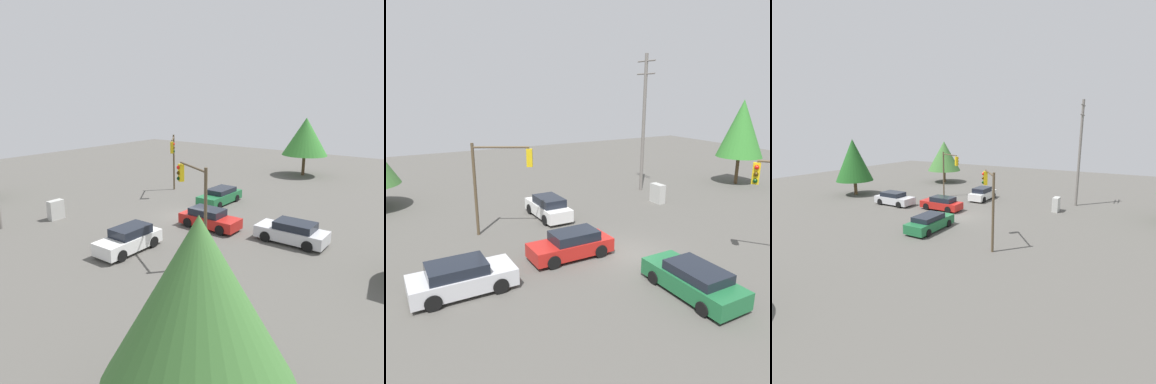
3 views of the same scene
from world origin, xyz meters
The scene contains 11 objects.
ground_plane centered at (0.00, 0.00, 0.00)m, with size 80.00×80.00×0.00m, color #54514C.
sedan_green centered at (-4.71, 0.01, 0.66)m, with size 4.72×2.00×1.36m.
sedan_red centered at (1.18, 2.85, 0.69)m, with size 1.86×4.45×1.43m.
sedan_silver centered at (0.32, 8.75, 0.71)m, with size 2.01×4.53×1.44m.
sedan_white centered at (7.57, 1.24, 0.74)m, with size 4.34×1.86×1.53m.
traffic_signal_main centered at (-5.21, -5.75, 3.81)m, with size 2.83×2.20×5.58m.
traffic_signal_cross centered at (6.09, 5.10, 3.88)m, with size 1.86×3.20×5.66m.
utility_pole_tall centered at (10.35, -9.09, 6.05)m, with size 2.20×0.28×11.48m.
electrical_cabinet centered at (6.64, -7.78, 0.75)m, with size 1.19×0.60×1.50m, color #B2B2AD.
tree_left centered at (1.87, 17.03, 4.52)m, with size 4.65×4.65×7.21m.
tree_corner centered at (15.71, 12.34, 4.22)m, with size 5.23×5.23×6.55m.
Camera 3 is at (-24.17, -14.77, 8.32)m, focal length 28.00 mm.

